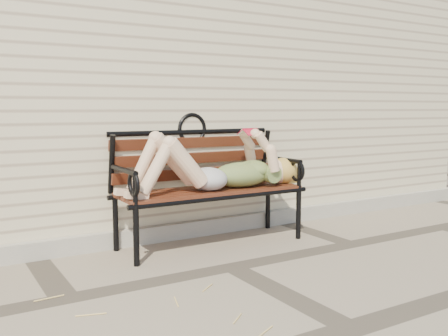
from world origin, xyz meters
TOP-DOWN VIEW (x-y plane):
  - ground at (0.00, 0.00)m, footprint 80.00×80.00m
  - house_wall at (0.00, 3.00)m, footprint 8.00×4.00m
  - foundation_strip at (0.00, 0.97)m, footprint 8.00×0.10m
  - garden_bench at (0.18, 0.76)m, footprint 1.80×0.72m
  - reading_woman at (0.19, 0.61)m, footprint 1.70×0.39m

SIDE VIEW (x-z plane):
  - ground at x=0.00m, z-range 0.00..0.00m
  - foundation_strip at x=0.00m, z-range 0.00..0.15m
  - garden_bench at x=0.18m, z-range 0.07..1.24m
  - reading_woman at x=0.19m, z-range 0.43..0.96m
  - house_wall at x=0.00m, z-range 0.00..3.00m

